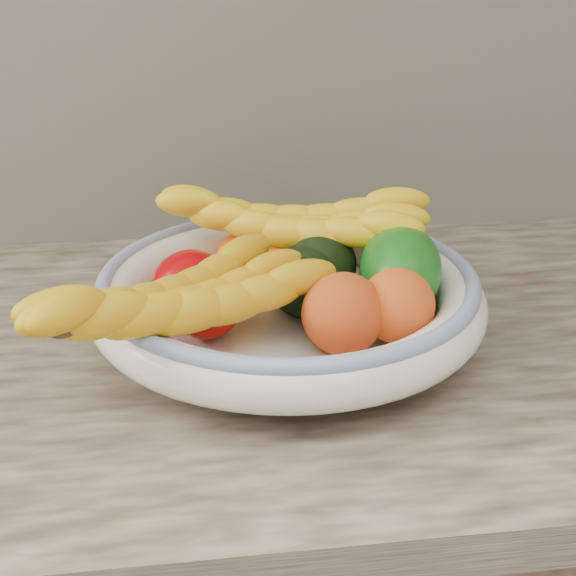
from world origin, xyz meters
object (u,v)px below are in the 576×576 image
Objects in this scene: fruit_bowl at (288,299)px; banana_bunch_back at (290,230)px; green_mango at (400,270)px; banana_bunch_front at (177,309)px.

banana_bunch_back is at bearing 81.02° from fruit_bowl.
green_mango reaches higher than fruit_bowl.
banana_bunch_back is at bearing 20.37° from banana_bunch_front.
fruit_bowl is 0.11m from green_mango.
fruit_bowl is at bearing -80.02° from banana_bunch_back.
green_mango reaches higher than banana_bunch_front.
banana_bunch_front is (-0.22, -0.07, 0.01)m from green_mango.
fruit_bowl is 3.16× the size of green_mango.
green_mango is at bearing -15.13° from banana_bunch_front.
banana_bunch_back is (-0.10, 0.10, 0.01)m from green_mango.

